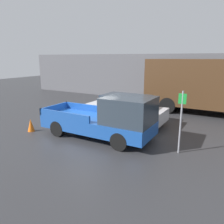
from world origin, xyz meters
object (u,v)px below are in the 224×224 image
Objects in this scene: pickup_truck at (107,119)px; traffic_cone at (31,125)px; car at (124,109)px; delivery_truck at (199,85)px; parking_sign at (181,119)px.

pickup_truck reaches higher than traffic_cone.
car is 5.19m from traffic_cone.
pickup_truck is at bearing -110.73° from delivery_truck.
parking_sign is at bearing -86.25° from delivery_truck.
car is 1.91× the size of parking_sign.
car is (-0.48, 2.74, -0.14)m from pickup_truck.
parking_sign is 3.84× the size of traffic_cone.
parking_sign reaches higher than car.
delivery_truck is 3.03× the size of parking_sign.
car is at bearing -125.08° from delivery_truck.
parking_sign is (3.78, -2.65, 0.58)m from car.
pickup_truck is 1.13× the size of car.
pickup_truck is 8.00m from delivery_truck.
parking_sign is at bearing 1.45° from pickup_truck.
pickup_truck is 3.32m from parking_sign.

